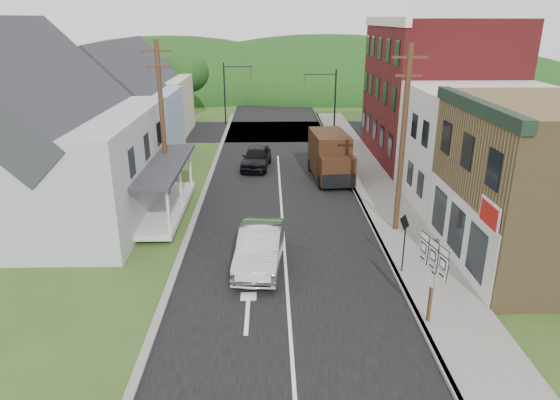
{
  "coord_description": "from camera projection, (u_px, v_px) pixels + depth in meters",
  "views": [
    {
      "loc": [
        -0.67,
        -19.24,
        10.04
      ],
      "look_at": [
        -0.19,
        2.16,
        2.2
      ],
      "focal_mm": 32.0,
      "sensor_mm": 36.0,
      "label": 1
    }
  ],
  "objects": [
    {
      "name": "utility_pole_left",
      "position": [
        163.0,
        122.0,
        27.3
      ],
      "size": [
        1.6,
        0.26,
        9.0
      ],
      "color": "#472D19",
      "rests_on": "ground"
    },
    {
      "name": "traffic_signal_right",
      "position": [
        327.0,
        96.0,
        42.39
      ],
      "size": [
        2.87,
        0.2,
        6.0
      ],
      "color": "black",
      "rests_on": "ground"
    },
    {
      "name": "house_gray",
      "position": [
        47.0,
        139.0,
        25.45
      ],
      "size": [
        10.2,
        12.24,
        8.35
      ],
      "color": "#B0B4B6",
      "rests_on": "ground"
    },
    {
      "name": "forested_ridge",
      "position": [
        273.0,
        90.0,
        73.16
      ],
      "size": [
        90.0,
        30.0,
        16.0
      ],
      "primitive_type": "ellipsoid",
      "color": "black",
      "rests_on": "ground"
    },
    {
      "name": "traffic_signal_left",
      "position": [
        231.0,
        86.0,
        48.78
      ],
      "size": [
        2.87,
        0.2,
        6.0
      ],
      "color": "black",
      "rests_on": "ground"
    },
    {
      "name": "warning_sign",
      "position": [
        404.0,
        235.0,
        20.14
      ],
      "size": [
        0.23,
        0.68,
        2.54
      ],
      "rotation": [
        0.0,
        0.0,
        0.3
      ],
      "color": "black",
      "rests_on": "sidewalk_right"
    },
    {
      "name": "curb_left",
      "position": [
        201.0,
        201.0,
        28.92
      ],
      "size": [
        0.3,
        55.0,
        0.12
      ],
      "primitive_type": "cube",
      "color": "slate",
      "rests_on": "ground"
    },
    {
      "name": "tree_left_c",
      "position": [
        27.0,
        75.0,
        37.86
      ],
      "size": [
        5.8,
        5.8,
        8.41
      ],
      "color": "#382616",
      "rests_on": "ground"
    },
    {
      "name": "storefront_red",
      "position": [
        434.0,
        92.0,
        36.01
      ],
      "size": [
        8.0,
        12.0,
        10.0
      ],
      "primitive_type": "cube",
      "color": "maroon",
      "rests_on": "ground"
    },
    {
      "name": "cross_road",
      "position": [
        276.0,
        131.0,
        46.87
      ],
      "size": [
        60.0,
        9.0,
        0.02
      ],
      "primitive_type": "cube",
      "color": "black",
      "rests_on": "ground"
    },
    {
      "name": "road",
      "position": [
        280.0,
        190.0,
        30.92
      ],
      "size": [
        9.0,
        90.0,
        0.02
      ],
      "primitive_type": "cube",
      "color": "black",
      "rests_on": "ground"
    },
    {
      "name": "storefront_white",
      "position": [
        484.0,
        148.0,
        27.69
      ],
      "size": [
        8.0,
        7.0,
        6.5
      ],
      "primitive_type": "cube",
      "color": "silver",
      "rests_on": "ground"
    },
    {
      "name": "delivery_van",
      "position": [
        330.0,
        157.0,
        32.53
      ],
      "size": [
        2.61,
        5.52,
        3.0
      ],
      "rotation": [
        0.0,
        0.0,
        0.09
      ],
      "color": "black",
      "rests_on": "ground"
    },
    {
      "name": "route_sign_cluster",
      "position": [
        433.0,
        269.0,
        16.61
      ],
      "size": [
        0.42,
        1.75,
        3.11
      ],
      "rotation": [
        0.0,
        0.0,
        0.21
      ],
      "color": "#472D19",
      "rests_on": "sidewalk_right"
    },
    {
      "name": "utility_pole_right",
      "position": [
        403.0,
        140.0,
        23.33
      ],
      "size": [
        1.6,
        0.26,
        9.0
      ],
      "color": "#472D19",
      "rests_on": "ground"
    },
    {
      "name": "ground",
      "position": [
        285.0,
        265.0,
        21.53
      ],
      "size": [
        120.0,
        120.0,
        0.0
      ],
      "primitive_type": "plane",
      "color": "#2D4719",
      "rests_on": "ground"
    },
    {
      "name": "tree_left_b",
      "position": [
        4.0,
        107.0,
        30.75
      ],
      "size": [
        4.8,
        4.8,
        6.94
      ],
      "color": "#382616",
      "rests_on": "ground"
    },
    {
      "name": "house_blue",
      "position": [
        126.0,
        111.0,
        35.98
      ],
      "size": [
        7.14,
        8.16,
        7.28
      ],
      "color": "#93A7C9",
      "rests_on": "ground"
    },
    {
      "name": "silver_sedan",
      "position": [
        260.0,
        248.0,
        21.2
      ],
      "size": [
        2.23,
        5.23,
        1.68
      ],
      "primitive_type": "imported",
      "rotation": [
        0.0,
        0.0,
        -0.09
      ],
      "color": "silver",
      "rests_on": "ground"
    },
    {
      "name": "storefront_tan",
      "position": [
        559.0,
        186.0,
        20.56
      ],
      "size": [
        8.0,
        8.0,
        7.0
      ],
      "primitive_type": "cube",
      "color": "brown",
      "rests_on": "ground"
    },
    {
      "name": "dark_sedan",
      "position": [
        256.0,
        158.0,
        35.15
      ],
      "size": [
        2.35,
        4.69,
        1.53
      ],
      "primitive_type": "imported",
      "rotation": [
        0.0,
        0.0,
        -0.12
      ],
      "color": "black",
      "rests_on": "ground"
    },
    {
      "name": "house_cream",
      "position": [
        147.0,
        93.0,
        44.42
      ],
      "size": [
        7.14,
        8.16,
        7.28
      ],
      "color": "beige",
      "rests_on": "ground"
    },
    {
      "name": "sidewalk_right",
      "position": [
        382.0,
        199.0,
        29.14
      ],
      "size": [
        2.8,
        55.0,
        0.15
      ],
      "primitive_type": "cube",
      "color": "slate",
      "rests_on": "ground"
    },
    {
      "name": "curb_right",
      "position": [
        359.0,
        199.0,
        29.11
      ],
      "size": [
        0.2,
        55.0,
        0.15
      ],
      "primitive_type": "cube",
      "color": "slate",
      "rests_on": "ground"
    },
    {
      "name": "tree_left_d",
      "position": [
        185.0,
        73.0,
        49.7
      ],
      "size": [
        4.8,
        4.8,
        6.94
      ],
      "color": "#382616",
      "rests_on": "ground"
    }
  ]
}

